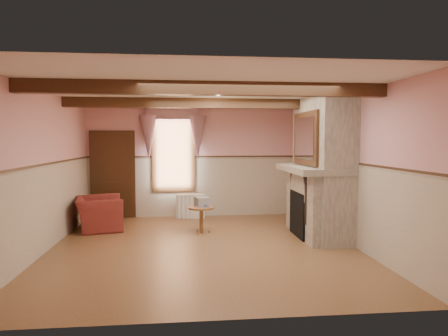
{
  "coord_description": "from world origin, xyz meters",
  "views": [
    {
      "loc": [
        -0.35,
        -7.15,
        1.94
      ],
      "look_at": [
        0.46,
        0.8,
        1.38
      ],
      "focal_mm": 32.0,
      "sensor_mm": 36.0,
      "label": 1
    }
  ],
  "objects": [
    {
      "name": "jar_yellow",
      "position": [
        2.24,
        0.29,
        1.48
      ],
      "size": [
        0.06,
        0.06,
        0.12
      ],
      "primitive_type": "cylinder",
      "color": "gold",
      "rests_on": "mantel"
    },
    {
      "name": "ceiling_beam_back",
      "position": [
        0.0,
        1.2,
        2.7
      ],
      "size": [
        5.5,
        0.18,
        0.2
      ],
      "primitive_type": "cube",
      "color": "black",
      "rests_on": "ceiling"
    },
    {
      "name": "oil_lamp",
      "position": [
        2.24,
        1.14,
        1.56
      ],
      "size": [
        0.11,
        0.11,
        0.28
      ],
      "primitive_type": "cylinder",
      "color": "#BB7734",
      "rests_on": "mantel"
    },
    {
      "name": "chair_rail",
      "position": [
        0.0,
        0.0,
        1.5
      ],
      "size": [
        5.5,
        6.0,
        0.08
      ],
      "primitive_type": null,
      "color": "black",
      "rests_on": "wainscot"
    },
    {
      "name": "wall_back",
      "position": [
        0.0,
        3.0,
        1.4
      ],
      "size": [
        5.5,
        0.02,
        2.8
      ],
      "primitive_type": "cube",
      "color": "pink",
      "rests_on": "floor"
    },
    {
      "name": "radiator",
      "position": [
        -0.18,
        2.7,
        0.3
      ],
      "size": [
        0.72,
        0.26,
        0.6
      ],
      "primitive_type": "cube",
      "rotation": [
        0.0,
        0.0,
        -0.12
      ],
      "color": "white",
      "rests_on": "floor"
    },
    {
      "name": "overmantel_mirror",
      "position": [
        2.06,
        0.6,
        1.97
      ],
      "size": [
        0.06,
        1.44,
        1.04
      ],
      "primitive_type": "cube",
      "color": "silver",
      "rests_on": "fireplace"
    },
    {
      "name": "window",
      "position": [
        -0.6,
        2.97,
        1.65
      ],
      "size": [
        1.06,
        0.08,
        2.02
      ],
      "primitive_type": "cube",
      "color": "white",
      "rests_on": "wall_back"
    },
    {
      "name": "mantel_clock",
      "position": [
        2.24,
        1.15,
        1.52
      ],
      "size": [
        0.14,
        0.24,
        0.2
      ],
      "primitive_type": "cube",
      "color": "black",
      "rests_on": "mantel"
    },
    {
      "name": "door",
      "position": [
        -2.1,
        2.94,
        1.05
      ],
      "size": [
        1.1,
        0.1,
        2.1
      ],
      "primitive_type": "cube",
      "color": "black",
      "rests_on": "floor"
    },
    {
      "name": "side_table",
      "position": [
        0.01,
        1.08,
        0.28
      ],
      "size": [
        0.65,
        0.65,
        0.55
      ],
      "primitive_type": "cylinder",
      "rotation": [
        0.0,
        0.0,
        -0.25
      ],
      "color": "brown",
      "rests_on": "floor"
    },
    {
      "name": "fireplace",
      "position": [
        2.42,
        0.6,
        1.4
      ],
      "size": [
        0.85,
        2.0,
        2.8
      ],
      "primitive_type": "cube",
      "color": "gray",
      "rests_on": "floor"
    },
    {
      "name": "ceiling",
      "position": [
        0.0,
        0.0,
        2.8
      ],
      "size": [
        5.5,
        6.0,
        0.01
      ],
      "primitive_type": "cube",
      "color": "silver",
      "rests_on": "wall_back"
    },
    {
      "name": "floor",
      "position": [
        0.0,
        0.0,
        0.0
      ],
      "size": [
        5.5,
        6.0,
        0.01
      ],
      "primitive_type": "cube",
      "color": "brown",
      "rests_on": "ground"
    },
    {
      "name": "window_drapes",
      "position": [
        -0.6,
        2.88,
        2.25
      ],
      "size": [
        1.3,
        0.14,
        1.4
      ],
      "primitive_type": "cube",
      "color": "gray",
      "rests_on": "wall_back"
    },
    {
      "name": "wainscot",
      "position": [
        0.0,
        0.0,
        0.75
      ],
      "size": [
        5.5,
        6.0,
        1.5
      ],
      "primitive_type": null,
      "color": "#C2B59C",
      "rests_on": "floor"
    },
    {
      "name": "mantel",
      "position": [
        2.24,
        0.6,
        1.36
      ],
      "size": [
        1.05,
        2.05,
        0.12
      ],
      "primitive_type": "cube",
      "color": "gray",
      "rests_on": "fireplace"
    },
    {
      "name": "wall_left",
      "position": [
        -2.75,
        0.0,
        1.4
      ],
      "size": [
        0.02,
        6.0,
        2.8
      ],
      "primitive_type": "cube",
      "color": "pink",
      "rests_on": "floor"
    },
    {
      "name": "ceiling_beam_front",
      "position": [
        0.0,
        -1.2,
        2.7
      ],
      "size": [
        5.5,
        0.18,
        0.2
      ],
      "primitive_type": "cube",
      "color": "black",
      "rests_on": "ceiling"
    },
    {
      "name": "armchair",
      "position": [
        -2.18,
        1.63,
        0.35
      ],
      "size": [
        1.17,
        1.27,
        0.71
      ],
      "primitive_type": "imported",
      "rotation": [
        0.0,
        0.0,
        1.79
      ],
      "color": "maroon",
      "rests_on": "floor"
    },
    {
      "name": "bowl",
      "position": [
        2.24,
        0.75,
        1.46
      ],
      "size": [
        0.35,
        0.35,
        0.08
      ],
      "primitive_type": "imported",
      "color": "brown",
      "rests_on": "mantel"
    },
    {
      "name": "wall_front",
      "position": [
        0.0,
        -3.0,
        1.4
      ],
      "size": [
        5.5,
        0.02,
        2.8
      ],
      "primitive_type": "cube",
      "color": "pink",
      "rests_on": "floor"
    },
    {
      "name": "candle_red",
      "position": [
        2.24,
        -0.01,
        1.5
      ],
      "size": [
        0.06,
        0.06,
        0.16
      ],
      "primitive_type": "cylinder",
      "color": "maroon",
      "rests_on": "mantel"
    },
    {
      "name": "firebox",
      "position": [
        2.0,
        0.6,
        0.45
      ],
      "size": [
        0.2,
        0.95,
        0.9
      ],
      "primitive_type": "cube",
      "color": "black",
      "rests_on": "floor"
    },
    {
      "name": "wall_right",
      "position": [
        2.75,
        0.0,
        1.4
      ],
      "size": [
        0.02,
        6.0,
        2.8
      ],
      "primitive_type": "cube",
      "color": "pink",
      "rests_on": "floor"
    },
    {
      "name": "book_stack",
      "position": [
        0.03,
        1.12,
        0.65
      ],
      "size": [
        0.34,
        0.38,
        0.2
      ],
      "primitive_type": "cube",
      "rotation": [
        0.0,
        0.0,
        0.27
      ],
      "color": "#B7AD8C",
      "rests_on": "side_table"
    }
  ]
}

